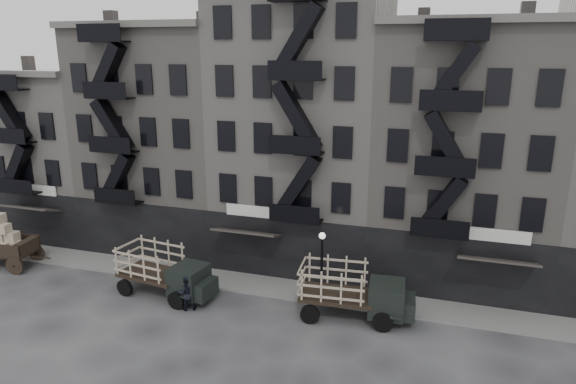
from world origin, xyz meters
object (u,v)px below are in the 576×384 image
(wagon, at_px, (1,237))
(pedestrian_mid, at_px, (187,293))
(stake_truck_east, at_px, (353,288))
(stake_truck_west, at_px, (164,268))

(wagon, height_order, pedestrian_mid, wagon)
(wagon, bearing_deg, stake_truck_east, -5.72)
(pedestrian_mid, bearing_deg, stake_truck_west, -57.04)
(wagon, height_order, stake_truck_east, wagon)
(stake_truck_west, height_order, stake_truck_east, stake_truck_east)
(wagon, relative_size, stake_truck_west, 0.73)
(stake_truck_west, distance_m, stake_truck_east, 10.85)
(stake_truck_west, xyz_separation_m, pedestrian_mid, (2.06, -1.19, -0.67))
(wagon, xyz_separation_m, stake_truck_west, (12.21, -0.44, -0.35))
(wagon, height_order, stake_truck_west, wagon)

